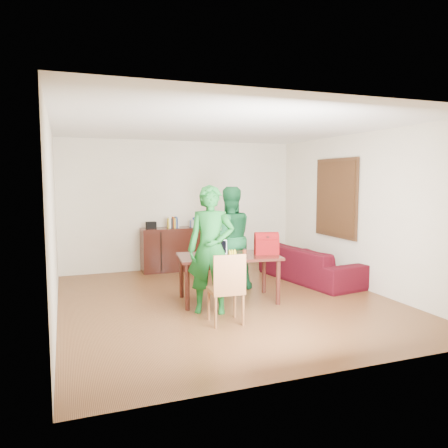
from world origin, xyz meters
name	(u,v)px	position (x,y,z in m)	size (l,w,h in m)	color
room	(225,217)	(0.01, 0.13, 1.31)	(5.20, 5.70, 2.90)	#412210
table	(228,261)	(0.03, 0.00, 0.64)	(1.66, 1.08, 0.73)	black
chair	(226,303)	(-0.39, -0.99, 0.28)	(0.46, 0.44, 0.95)	brown
person_near	(211,249)	(-0.41, -0.45, 0.91)	(0.67, 0.44, 1.83)	#13591E
person_far	(229,238)	(0.32, 0.74, 0.89)	(0.86, 0.67, 1.78)	#13582B
laptop	(216,254)	(-0.19, -0.05, 0.77)	(0.40, 0.34, 0.24)	white
bananas	(233,258)	(-0.05, -0.37, 0.76)	(0.16, 0.10, 0.06)	yellow
bottle	(244,254)	(0.12, -0.41, 0.81)	(0.06, 0.06, 0.17)	#542313
red_bag	(266,245)	(0.63, -0.11, 0.86)	(0.37, 0.22, 0.27)	maroon
sofa	(310,264)	(1.95, 0.74, 0.32)	(2.18, 0.85, 0.64)	#350806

